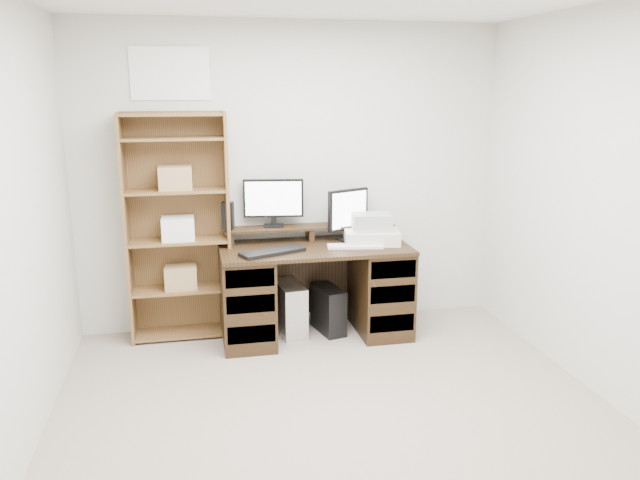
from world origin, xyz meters
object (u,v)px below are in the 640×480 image
object	(u,v)px
monitor_wide	(273,200)
tower_black	(328,309)
desk	(315,289)
monitor_small	(348,212)
tower_silver	(290,308)
bookshelf	(178,226)
printer	(371,236)

from	to	relation	value
monitor_wide	tower_black	distance (m)	1.01
desk	monitor_small	distance (m)	0.68
tower_black	monitor_wide	bearing A→B (deg)	140.42
monitor_small	tower_silver	xyz separation A→B (m)	(-0.51, -0.08, -0.77)
monitor_small	bookshelf	size ratio (longest dim) A/B	0.23
monitor_small	printer	size ratio (longest dim) A/B	0.97
desk	tower_silver	world-z (taller)	desk
desk	bookshelf	xyz separation A→B (m)	(-1.06, 0.21, 0.53)
desk	monitor_wide	size ratio (longest dim) A/B	3.08
tower_silver	tower_black	bearing A→B (deg)	-13.24
monitor_wide	tower_black	xyz separation A→B (m)	(0.41, -0.21, -0.90)
bookshelf	printer	bearing A→B (deg)	-7.84
tower_silver	bookshelf	world-z (taller)	bookshelf
tower_black	bookshelf	world-z (taller)	bookshelf
tower_silver	bookshelf	distance (m)	1.12
tower_black	bookshelf	bearing A→B (deg)	159.24
desk	monitor_wide	bearing A→B (deg)	138.78
tower_silver	bookshelf	bearing A→B (deg)	163.35
printer	bookshelf	world-z (taller)	bookshelf
monitor_wide	printer	distance (m)	0.85
tower_silver	desk	bearing A→B (deg)	-28.53
monitor_wide	tower_black	size ratio (longest dim) A/B	1.20
monitor_small	bookshelf	xyz separation A→B (m)	(-1.37, 0.06, -0.06)
monitor_wide	monitor_small	bearing A→B (deg)	-1.77
printer	tower_silver	bearing A→B (deg)	-176.29
monitor_small	monitor_wide	bearing A→B (deg)	146.57
monitor_wide	tower_silver	size ratio (longest dim) A/B	1.15
monitor_small	tower_silver	bearing A→B (deg)	164.78
tower_silver	printer	bearing A→B (deg)	-13.73
monitor_small	tower_silver	size ratio (longest dim) A/B	1.00
printer	tower_black	xyz separation A→B (m)	(-0.35, 0.04, -0.61)
printer	tower_silver	distance (m)	0.89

